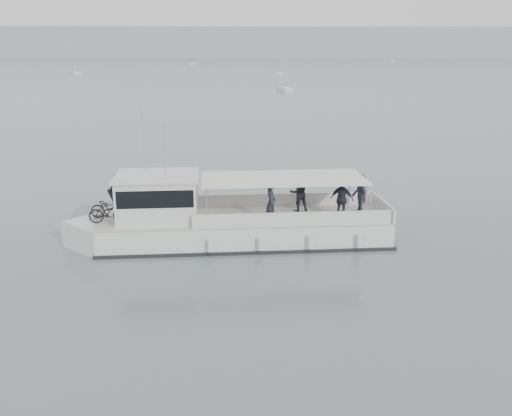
{
  "coord_description": "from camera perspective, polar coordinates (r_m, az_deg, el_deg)",
  "views": [
    {
      "loc": [
        -0.69,
        -22.43,
        8.54
      ],
      "look_at": [
        0.37,
        2.35,
        1.6
      ],
      "focal_mm": 40.0,
      "sensor_mm": 36.0,
      "label": 1
    }
  ],
  "objects": [
    {
      "name": "moored_fleet",
      "position": [
        205.7,
        -7.94,
        13.21
      ],
      "size": [
        425.5,
        361.46,
        10.23
      ],
      "color": "silver",
      "rests_on": "ground"
    },
    {
      "name": "ground",
      "position": [
        24.01,
        -0.64,
        -5.2
      ],
      "size": [
        1400.0,
        1400.0,
        0.0
      ],
      "primitive_type": "plane",
      "color": "#50585F",
      "rests_on": "ground"
    },
    {
      "name": "tour_boat",
      "position": [
        25.86,
        -3.95,
        -1.33
      ],
      "size": [
        14.79,
        4.15,
        6.17
      ],
      "rotation": [
        0.0,
        0.0,
        0.04
      ],
      "color": "silver",
      "rests_on": "ground"
    },
    {
      "name": "headland",
      "position": [
        582.46,
        -2.49,
        16.16
      ],
      "size": [
        1400.0,
        90.0,
        28.0
      ],
      "primitive_type": "cube",
      "color": "#939EA8",
      "rests_on": "ground"
    }
  ]
}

